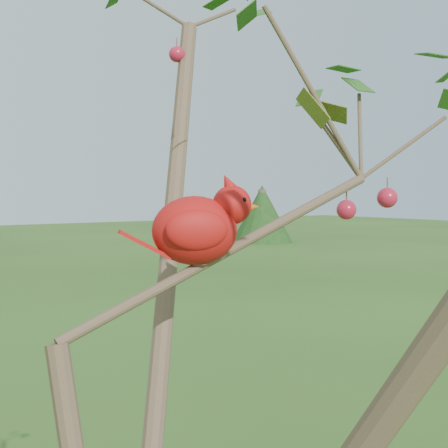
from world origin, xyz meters
name	(u,v)px	position (x,y,z in m)	size (l,w,h in m)	color
crabapple_tree	(142,231)	(0.03, -0.02, 2.12)	(2.35, 2.05, 2.95)	#493627
cardinal	(199,227)	(0.19, 0.08, 2.12)	(0.23, 0.15, 0.17)	#B7140F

